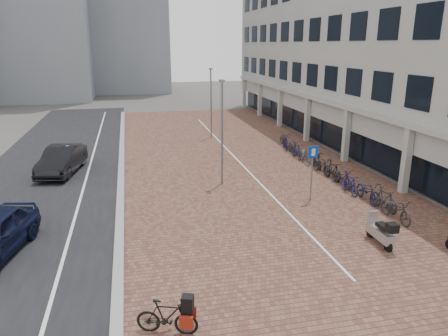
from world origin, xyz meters
TOP-DOWN VIEW (x-y plane):
  - ground at (0.00, 0.00)m, footprint 140.00×140.00m
  - plaza_brick at (2.00, 12.00)m, footprint 14.50×42.00m
  - street_asphalt at (-9.00, 12.00)m, footprint 8.00×50.00m
  - curb at (-5.10, 12.00)m, footprint 0.35×42.00m
  - lane_line at (-7.00, 12.00)m, footprint 0.12×44.00m
  - parking_line at (2.20, 12.00)m, footprint 0.10×30.00m
  - office_building at (12.97, 16.00)m, footprint 8.40×40.00m
  - car_dark at (-8.40, 11.38)m, footprint 2.51×4.96m
  - hero_bike at (-3.81, -4.11)m, footprint 1.69×0.98m
  - scooter_front at (4.39, -0.85)m, footprint 0.55×1.68m
  - parking_sign at (3.75, 3.92)m, footprint 0.55×0.19m
  - lamp_near at (0.20, 7.34)m, footprint 0.12×0.12m
  - lamp_far at (1.85, 18.74)m, footprint 0.12×0.12m
  - bike_row at (6.30, 7.90)m, footprint 1.24×15.81m

SIDE VIEW (x-z plane):
  - ground at x=0.00m, z-range 0.00..0.00m
  - street_asphalt at x=-9.00m, z-range -0.01..0.02m
  - plaza_brick at x=2.00m, z-range -0.01..0.03m
  - lane_line at x=-7.00m, z-range 0.02..0.02m
  - parking_line at x=2.20m, z-range 0.03..0.04m
  - curb at x=-5.10m, z-range 0.00..0.14m
  - hero_bike at x=-3.81m, z-range -0.06..1.09m
  - bike_row at x=6.30m, z-range 0.00..1.05m
  - scooter_front at x=4.39m, z-range 0.00..1.15m
  - car_dark at x=-8.40m, z-range 0.00..1.56m
  - parking_sign at x=3.75m, z-range 0.49..3.20m
  - lamp_far at x=1.85m, z-range 0.00..5.39m
  - lamp_near at x=0.20m, z-range 0.00..5.46m
  - office_building at x=12.97m, z-range 0.94..15.94m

